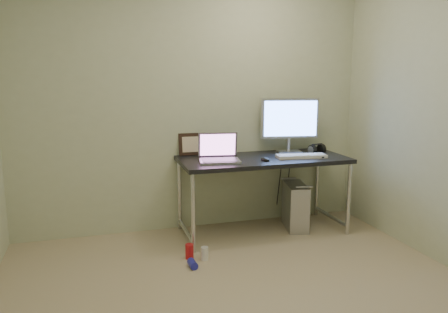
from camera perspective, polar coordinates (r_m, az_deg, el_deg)
floor at (r=3.05m, az=3.95°, el=-19.66°), size 3.50×3.50×0.00m
wall_back at (r=4.32m, az=-4.04°, el=6.81°), size 3.50×0.02×2.50m
desk at (r=4.24m, az=5.12°, el=-1.16°), size 1.62×0.71×0.75m
tower_computer at (r=4.51m, az=9.28°, el=-6.38°), size 0.28×0.47×0.48m
cable_a at (r=4.70m, az=7.24°, el=-3.45°), size 0.01×0.16×0.69m
cable_b at (r=4.72m, az=8.33°, el=-3.66°), size 0.02×0.11×0.71m
can_red at (r=3.80m, az=-4.54°, el=-12.25°), size 0.08×0.08×0.13m
can_white at (r=3.76m, az=-2.55°, el=-12.54°), size 0.08×0.08×0.11m
can_blue at (r=3.64m, az=-4.12°, el=-13.82°), size 0.07×0.12×0.06m
laptop at (r=4.04m, az=-0.68°, el=0.27°), size 0.41×0.36×0.26m
monitor at (r=4.49m, az=8.58°, el=4.61°), size 0.59×0.21×0.56m
keyboard at (r=4.27m, az=10.06°, el=0.06°), size 0.49×0.22×0.03m
mouse_right at (r=4.31m, az=12.66°, el=0.09°), size 0.09×0.12×0.03m
mouse_left at (r=4.08m, az=5.39°, el=-0.28°), size 0.08×0.12×0.04m
headphones at (r=4.59m, az=12.03°, el=0.92°), size 0.19×0.11×0.11m
picture_frame at (r=4.34m, az=-4.15°, el=1.63°), size 0.28×0.09×0.22m
webcam at (r=4.35m, az=-0.51°, el=1.35°), size 0.05×0.04×0.12m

